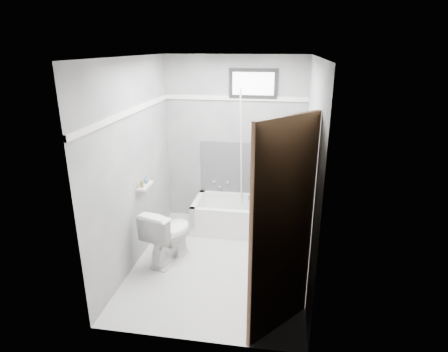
% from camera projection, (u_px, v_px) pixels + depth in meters
% --- Properties ---
extents(floor, '(2.60, 2.60, 0.00)m').
position_uv_depth(floor, '(219.00, 262.00, 4.57)').
color(floor, silver).
rests_on(floor, ground).
extents(ceiling, '(2.60, 2.60, 0.00)m').
position_uv_depth(ceiling, '(218.00, 57.00, 3.78)').
color(ceiling, silver).
rests_on(ceiling, floor).
extents(wall_back, '(2.00, 0.02, 2.40)m').
position_uv_depth(wall_back, '(235.00, 141.00, 5.39)').
color(wall_back, slate).
rests_on(wall_back, floor).
extents(wall_front, '(2.00, 0.02, 2.40)m').
position_uv_depth(wall_front, '(191.00, 220.00, 2.97)').
color(wall_front, slate).
rests_on(wall_front, floor).
extents(wall_left, '(0.02, 2.60, 2.40)m').
position_uv_depth(wall_left, '(134.00, 165.00, 4.33)').
color(wall_left, slate).
rests_on(wall_left, floor).
extents(wall_right, '(0.02, 2.60, 2.40)m').
position_uv_depth(wall_right, '(310.00, 174.00, 4.02)').
color(wall_right, slate).
rests_on(wall_right, floor).
extents(bathtub, '(1.50, 0.70, 0.42)m').
position_uv_depth(bathtub, '(246.00, 216.00, 5.33)').
color(bathtub, white).
rests_on(bathtub, floor).
extents(office_chair, '(0.71, 0.71, 0.92)m').
position_uv_depth(office_chair, '(270.00, 192.00, 5.21)').
color(office_chair, slate).
rests_on(office_chair, bathtub).
extents(toilet, '(0.60, 0.79, 0.69)m').
position_uv_depth(toilet, '(169.00, 234.00, 4.53)').
color(toilet, white).
rests_on(toilet, floor).
extents(door, '(0.78, 0.78, 2.00)m').
position_uv_depth(door, '(315.00, 251.00, 2.90)').
color(door, '#53311F').
rests_on(door, floor).
extents(window, '(0.66, 0.04, 0.40)m').
position_uv_depth(window, '(253.00, 84.00, 5.06)').
color(window, black).
rests_on(window, wall_back).
extents(backerboard, '(1.50, 0.02, 0.78)m').
position_uv_depth(backerboard, '(251.00, 169.00, 5.47)').
color(backerboard, '#4C4C4F').
rests_on(backerboard, wall_back).
extents(trim_back, '(2.00, 0.02, 0.06)m').
position_uv_depth(trim_back, '(235.00, 98.00, 5.17)').
color(trim_back, white).
rests_on(trim_back, wall_back).
extents(trim_left, '(0.02, 2.60, 0.06)m').
position_uv_depth(trim_left, '(131.00, 111.00, 4.12)').
color(trim_left, white).
rests_on(trim_left, wall_left).
extents(pole, '(0.02, 0.40, 1.92)m').
position_uv_depth(pole, '(241.00, 156.00, 5.19)').
color(pole, silver).
rests_on(pole, bathtub).
extents(shelf, '(0.10, 0.32, 0.02)m').
position_uv_depth(shelf, '(145.00, 186.00, 4.53)').
color(shelf, silver).
rests_on(shelf, wall_left).
extents(soap_bottle_a, '(0.05, 0.05, 0.10)m').
position_uv_depth(soap_bottle_a, '(142.00, 183.00, 4.44)').
color(soap_bottle_a, olive).
rests_on(soap_bottle_a, shelf).
extents(soap_bottle_b, '(0.09, 0.09, 0.08)m').
position_uv_depth(soap_bottle_b, '(146.00, 179.00, 4.57)').
color(soap_bottle_b, '#4A6688').
rests_on(soap_bottle_b, shelf).
extents(faucet, '(0.26, 0.10, 0.16)m').
position_uv_depth(faucet, '(221.00, 184.00, 5.60)').
color(faucet, silver).
rests_on(faucet, wall_back).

